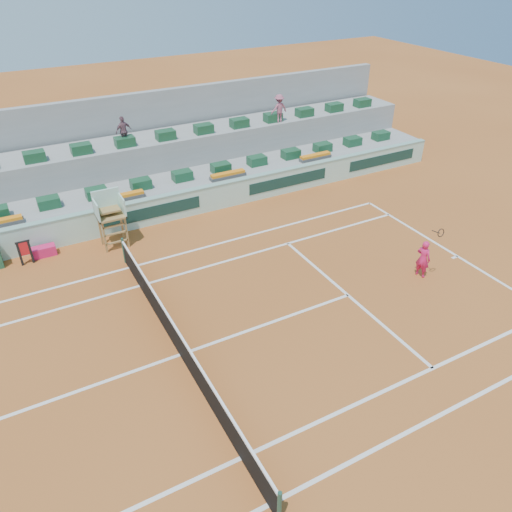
% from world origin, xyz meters
% --- Properties ---
extents(ground, '(90.00, 90.00, 0.00)m').
position_xyz_m(ground, '(0.00, 0.00, 0.00)').
color(ground, '#984C1D').
rests_on(ground, ground).
extents(seating_tier_lower, '(36.00, 4.00, 1.20)m').
position_xyz_m(seating_tier_lower, '(0.00, 10.70, 0.60)').
color(seating_tier_lower, '#989895').
rests_on(seating_tier_lower, ground).
extents(seating_tier_upper, '(36.00, 2.40, 2.60)m').
position_xyz_m(seating_tier_upper, '(0.00, 12.30, 1.30)').
color(seating_tier_upper, '#989895').
rests_on(seating_tier_upper, ground).
extents(stadium_back_wall, '(36.00, 0.40, 4.40)m').
position_xyz_m(stadium_back_wall, '(0.00, 13.90, 2.20)').
color(stadium_back_wall, '#989895').
rests_on(stadium_back_wall, ground).
extents(player_bag, '(0.94, 0.42, 0.42)m').
position_xyz_m(player_bag, '(-2.74, 7.98, 0.21)').
color(player_bag, '#DB1C5A').
rests_on(player_bag, ground).
extents(spectator_mid, '(0.86, 0.53, 1.37)m').
position_xyz_m(spectator_mid, '(2.05, 11.81, 3.29)').
color(spectator_mid, '#764E5C').
rests_on(spectator_mid, seating_tier_upper).
extents(spectator_right, '(0.96, 0.58, 1.44)m').
position_xyz_m(spectator_right, '(10.23, 11.47, 3.32)').
color(spectator_right, '#A55268').
rests_on(spectator_right, seating_tier_upper).
extents(court_lines, '(23.89, 11.09, 0.01)m').
position_xyz_m(court_lines, '(0.00, 0.00, 0.01)').
color(court_lines, white).
rests_on(court_lines, ground).
extents(tennis_net, '(0.10, 11.97, 1.10)m').
position_xyz_m(tennis_net, '(0.00, 0.00, 0.53)').
color(tennis_net, black).
rests_on(tennis_net, ground).
extents(advertising_hoarding, '(36.00, 0.34, 1.26)m').
position_xyz_m(advertising_hoarding, '(0.02, 8.50, 0.63)').
color(advertising_hoarding, '#ADDAC7').
rests_on(advertising_hoarding, ground).
extents(umpire_chair, '(1.10, 0.90, 2.40)m').
position_xyz_m(umpire_chair, '(0.00, 7.50, 1.54)').
color(umpire_chair, olive).
rests_on(umpire_chair, ground).
extents(seat_row_lower, '(32.90, 0.60, 0.44)m').
position_xyz_m(seat_row_lower, '(0.00, 9.80, 1.42)').
color(seat_row_lower, '#18482A').
rests_on(seat_row_lower, seating_tier_lower).
extents(seat_row_upper, '(32.90, 0.60, 0.44)m').
position_xyz_m(seat_row_upper, '(0.00, 11.70, 2.82)').
color(seat_row_upper, '#18482A').
rests_on(seat_row_upper, seating_tier_upper).
extents(flower_planters, '(26.80, 0.36, 0.28)m').
position_xyz_m(flower_planters, '(-1.50, 9.00, 1.33)').
color(flower_planters, '#474747').
rests_on(flower_planters, seating_tier_lower).
extents(towel_rack, '(0.53, 0.09, 1.03)m').
position_xyz_m(towel_rack, '(-3.41, 7.65, 0.60)').
color(towel_rack, black).
rests_on(towel_rack, ground).
extents(tennis_player, '(0.50, 0.87, 2.28)m').
position_xyz_m(tennis_player, '(9.57, -0.29, 0.77)').
color(tennis_player, '#DB1C5A').
rests_on(tennis_player, ground).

